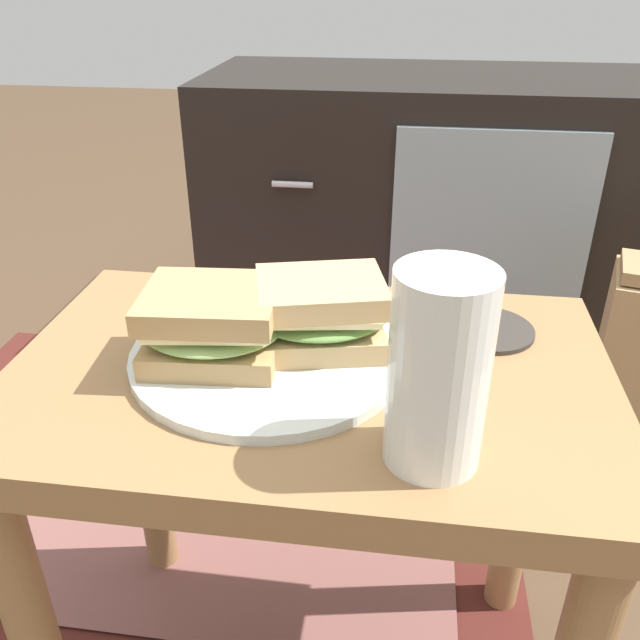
{
  "coord_description": "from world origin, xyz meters",
  "views": [
    {
      "loc": [
        0.08,
        -0.51,
        0.8
      ],
      "look_at": [
        0.01,
        0.0,
        0.51
      ],
      "focal_mm": 37.36,
      "sensor_mm": 36.0,
      "label": 1
    }
  ],
  "objects_px": {
    "plate": "(269,354)",
    "sandwich_front": "(212,324)",
    "coaster": "(487,330)",
    "sandwich_back": "(321,313)",
    "beer_glass": "(438,376)",
    "tv_cabinet": "(426,209)"
  },
  "relations": [
    {
      "from": "sandwich_front",
      "to": "plate",
      "type": "bearing_deg",
      "value": 20.1
    },
    {
      "from": "plate",
      "to": "sandwich_front",
      "type": "distance_m",
      "value": 0.06
    },
    {
      "from": "plate",
      "to": "sandwich_back",
      "type": "xyz_separation_m",
      "value": [
        0.05,
        0.02,
        0.04
      ]
    },
    {
      "from": "tv_cabinet",
      "to": "sandwich_front",
      "type": "distance_m",
      "value": 1.0
    },
    {
      "from": "plate",
      "to": "sandwich_back",
      "type": "height_order",
      "value": "sandwich_back"
    },
    {
      "from": "beer_glass",
      "to": "coaster",
      "type": "xyz_separation_m",
      "value": [
        0.06,
        0.2,
        -0.07
      ]
    },
    {
      "from": "tv_cabinet",
      "to": "beer_glass",
      "type": "distance_m",
      "value": 1.09
    },
    {
      "from": "plate",
      "to": "sandwich_back",
      "type": "distance_m",
      "value": 0.06
    },
    {
      "from": "beer_glass",
      "to": "coaster",
      "type": "height_order",
      "value": "beer_glass"
    },
    {
      "from": "plate",
      "to": "beer_glass",
      "type": "height_order",
      "value": "beer_glass"
    },
    {
      "from": "sandwich_front",
      "to": "coaster",
      "type": "distance_m",
      "value": 0.28
    },
    {
      "from": "plate",
      "to": "coaster",
      "type": "xyz_separation_m",
      "value": [
        0.21,
        0.08,
        -0.0
      ]
    },
    {
      "from": "beer_glass",
      "to": "coaster",
      "type": "relative_size",
      "value": 1.64
    },
    {
      "from": "plate",
      "to": "sandwich_back",
      "type": "bearing_deg",
      "value": 20.1
    },
    {
      "from": "plate",
      "to": "coaster",
      "type": "bearing_deg",
      "value": 20.94
    },
    {
      "from": "tv_cabinet",
      "to": "plate",
      "type": "distance_m",
      "value": 0.97
    },
    {
      "from": "sandwich_front",
      "to": "beer_glass",
      "type": "xyz_separation_m",
      "value": [
        0.2,
        -0.1,
        0.03
      ]
    },
    {
      "from": "sandwich_front",
      "to": "coaster",
      "type": "bearing_deg",
      "value": 20.79
    },
    {
      "from": "plate",
      "to": "sandwich_front",
      "type": "relative_size",
      "value": 1.91
    },
    {
      "from": "tv_cabinet",
      "to": "sandwich_front",
      "type": "relative_size",
      "value": 7.08
    },
    {
      "from": "tv_cabinet",
      "to": "coaster",
      "type": "height_order",
      "value": "tv_cabinet"
    },
    {
      "from": "sandwich_back",
      "to": "plate",
      "type": "bearing_deg",
      "value": -159.9
    }
  ]
}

